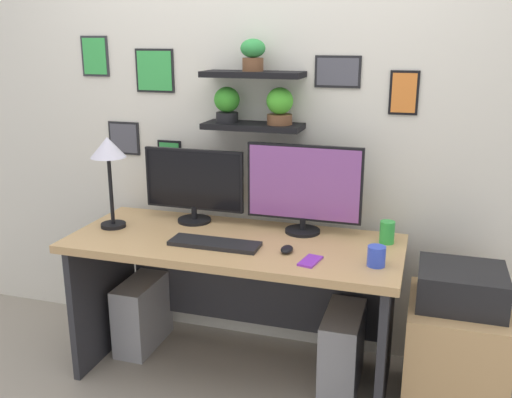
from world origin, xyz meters
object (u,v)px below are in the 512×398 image
Objects in this scene: desk_lamp at (109,156)px; cell_phone at (310,261)px; monitor_right at (304,187)px; coffee_mug at (376,256)px; keyboard at (215,244)px; drawer_cabinet at (454,357)px; monitor_left at (194,184)px; printer at (461,287)px; computer_tower_right at (342,350)px; desk at (238,275)px; water_cup at (387,232)px; computer_mouse at (287,249)px; computer_tower_left at (143,313)px.

cell_phone is (1.10, -0.17, -0.38)m from desk_lamp.
coffee_mug is at bearing -40.40° from monitor_right.
desk_lamp is at bearing 170.20° from keyboard.
drawer_cabinet is (0.78, -0.20, -0.71)m from monitor_right.
monitor_left is 1.46× the size of printer.
monitor_right reaches higher than printer.
coffee_mug is at bearing -48.94° from computer_tower_right.
cell_phone is (0.42, -0.23, 0.21)m from desk.
computer_tower_right is at bearing -142.88° from water_cup.
desk is 0.40m from computer_mouse.
desk_lamp is at bearing -167.63° from monitor_right.
monitor_right reaches higher than computer_tower_right.
computer_mouse is 0.19× the size of desk_lamp.
desk_lamp is at bearing -178.33° from cell_phone.
computer_tower_left is at bearing -177.41° from water_cup.
desk is 0.54m from monitor_left.
computer_mouse is at bearing 2.41° from keyboard.
computer_mouse reaches higher than desk.
desk reaches higher than computer_tower_right.
computer_tower_left is (-1.02, 0.29, -0.56)m from cell_phone.
computer_tower_left is at bearing 176.55° from drawer_cabinet.
monitor_right is 1.20m from computer_tower_left.
computer_mouse is at bearing -5.37° from desk_lamp.
water_cup is (1.03, -0.04, -0.16)m from monitor_left.
keyboard is 1.24m from drawer_cabinet.
water_cup reaches higher than computer_tower_left.
drawer_cabinet is 1.68m from computer_tower_left.
monitor_left reaches higher than drawer_cabinet.
printer is 0.68m from computer_tower_right.
cell_phone is 1.20m from computer_tower_left.
cell_phone reaches higher than computer_tower_right.
computer_mouse is 0.82× the size of water_cup.
coffee_mug reaches higher than desk.
drawer_cabinet is at bearing 7.63° from computer_mouse.
keyboard is 0.80× the size of drawer_cabinet.
monitor_right is 1.55× the size of printer.
computer_tower_right is at bearing 27.45° from computer_mouse.
computer_mouse is at bearing -152.55° from computer_tower_right.
desk is 11.76× the size of cell_phone.
drawer_cabinet is at bearing 0.46° from desk_lamp.
drawer_cabinet is (1.08, -0.04, -0.26)m from desk.
monitor_right is 1.07m from drawer_cabinet.
coffee_mug reaches higher than computer_tower_left.
monitor_right is (0.30, 0.16, 0.45)m from desk.
computer_tower_right is at bearing 131.06° from coffee_mug.
desk_lamp reaches higher than computer_tower_left.
coffee_mug is 0.63m from computer_tower_right.
computer_mouse is 0.24× the size of printer.
desk is at bearing 154.10° from computer_mouse.
computer_mouse is 0.93m from drawer_cabinet.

